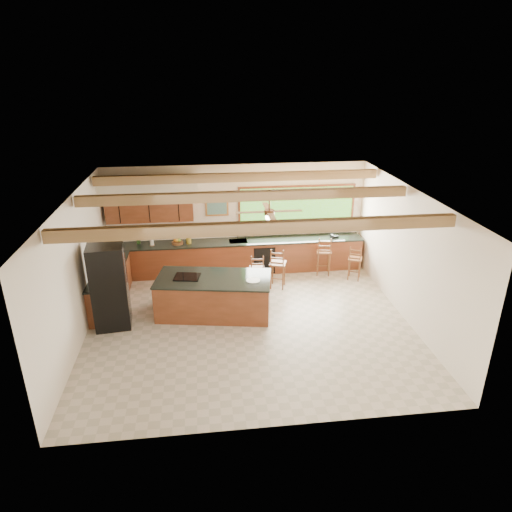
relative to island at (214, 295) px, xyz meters
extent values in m
plane|color=beige|center=(0.77, -0.60, -0.46)|extent=(7.20, 7.20, 0.00)
cube|color=white|center=(0.77, 2.65, 1.04)|extent=(7.20, 0.04, 3.00)
cube|color=white|center=(0.77, -3.85, 1.04)|extent=(7.20, 0.04, 3.00)
cube|color=white|center=(-2.83, -0.60, 1.04)|extent=(0.04, 6.50, 3.00)
cube|color=white|center=(4.37, -0.60, 1.04)|extent=(0.04, 6.50, 3.00)
cube|color=#AA8355|center=(0.77, -0.60, 2.54)|extent=(7.20, 6.50, 0.04)
cube|color=#9B744D|center=(0.77, -2.20, 2.40)|extent=(7.10, 0.15, 0.22)
cube|color=#9B744D|center=(0.77, -0.10, 2.40)|extent=(7.10, 0.15, 0.22)
cube|color=#9B744D|center=(0.77, 1.70, 2.40)|extent=(7.10, 0.15, 0.22)
cube|color=brown|center=(-1.58, 2.46, 1.44)|extent=(2.30, 0.35, 0.70)
cube|color=white|center=(-1.58, 2.39, 2.04)|extent=(2.60, 0.50, 0.48)
cylinder|color=#FFEABF|center=(-2.28, 2.39, 1.81)|extent=(0.10, 0.10, 0.01)
cylinder|color=#FFEABF|center=(-0.88, 2.39, 1.81)|extent=(0.10, 0.10, 0.01)
cube|color=#6CB741|center=(2.47, 2.62, 1.21)|extent=(3.20, 0.04, 1.30)
cube|color=#B97A38|center=(0.22, 2.62, 1.39)|extent=(0.64, 0.03, 0.54)
cube|color=#3D6D58|center=(0.22, 2.60, 1.39)|extent=(0.54, 0.01, 0.44)
cube|color=brown|center=(0.77, 2.31, -0.02)|extent=(7.00, 0.65, 0.88)
cube|color=black|center=(0.77, 2.31, 0.44)|extent=(7.04, 0.69, 0.04)
cube|color=brown|center=(-2.49, 0.75, -0.02)|extent=(0.65, 2.35, 0.88)
cube|color=black|center=(-2.49, 0.75, 0.44)|extent=(0.69, 2.39, 0.04)
cube|color=black|center=(1.47, 1.98, -0.04)|extent=(0.60, 0.02, 0.78)
cube|color=silver|center=(0.77, 2.31, 0.44)|extent=(0.50, 0.38, 0.03)
cylinder|color=silver|center=(0.77, 2.51, 0.61)|extent=(0.03, 0.03, 0.30)
cylinder|color=silver|center=(0.77, 2.41, 0.74)|extent=(0.03, 0.20, 0.03)
cylinder|color=silver|center=(-1.58, 2.26, 0.60)|extent=(0.11, 0.11, 0.28)
cylinder|color=#1F3F19|center=(-1.93, 2.45, 0.57)|extent=(0.06, 0.06, 0.22)
cylinder|color=#1F3F19|center=(-1.98, 2.41, 0.56)|extent=(0.06, 0.06, 0.20)
cube|color=black|center=(3.51, 2.26, 0.51)|extent=(0.23, 0.20, 0.09)
cube|color=brown|center=(0.00, 0.00, -0.02)|extent=(2.76, 1.63, 0.88)
cube|color=black|center=(0.00, 0.00, 0.44)|extent=(2.81, 1.67, 0.04)
cube|color=black|center=(-0.60, 0.11, 0.47)|extent=(0.65, 0.55, 0.02)
cylinder|color=silver|center=(0.89, -0.26, 0.46)|extent=(0.32, 0.32, 0.02)
cube|color=black|center=(-2.28, -0.26, 0.51)|extent=(0.82, 0.81, 1.93)
cube|color=silver|center=(-1.90, -0.26, 0.51)|extent=(0.03, 0.05, 1.78)
cube|color=brown|center=(1.14, 1.00, 0.18)|extent=(0.41, 0.41, 0.04)
cylinder|color=brown|center=(0.99, 0.85, -0.15)|extent=(0.04, 0.04, 0.62)
cylinder|color=brown|center=(1.29, 0.85, -0.15)|extent=(0.04, 0.04, 0.62)
cylinder|color=brown|center=(0.99, 1.15, -0.15)|extent=(0.04, 0.04, 0.62)
cylinder|color=brown|center=(1.29, 1.15, -0.15)|extent=(0.04, 0.04, 0.62)
cube|color=brown|center=(1.71, 1.18, 0.22)|extent=(0.51, 0.51, 0.04)
cylinder|color=brown|center=(1.55, 1.02, -0.13)|extent=(0.04, 0.04, 0.66)
cylinder|color=brown|center=(1.87, 1.02, -0.13)|extent=(0.04, 0.04, 0.66)
cylinder|color=brown|center=(1.55, 1.34, -0.13)|extent=(0.04, 0.04, 0.66)
cylinder|color=brown|center=(1.87, 1.34, -0.13)|extent=(0.04, 0.04, 0.66)
cube|color=brown|center=(3.11, 1.85, 0.22)|extent=(0.47, 0.47, 0.04)
cylinder|color=brown|center=(2.95, 1.69, -0.13)|extent=(0.04, 0.04, 0.66)
cylinder|color=brown|center=(3.27, 1.69, -0.13)|extent=(0.04, 0.04, 0.66)
cylinder|color=brown|center=(2.95, 2.01, -0.13)|extent=(0.04, 0.04, 0.66)
cylinder|color=brown|center=(3.27, 2.01, -0.13)|extent=(0.04, 0.04, 0.66)
cube|color=brown|center=(3.88, 1.43, 0.13)|extent=(0.47, 0.47, 0.04)
cylinder|color=brown|center=(3.75, 1.29, -0.17)|extent=(0.03, 0.03, 0.57)
cylinder|color=brown|center=(4.02, 1.29, -0.17)|extent=(0.03, 0.03, 0.57)
cylinder|color=brown|center=(3.75, 1.57, -0.17)|extent=(0.03, 0.03, 0.57)
cylinder|color=brown|center=(4.02, 1.57, -0.17)|extent=(0.03, 0.03, 0.57)
camera|label=1|loc=(-0.18, -9.55, 4.96)|focal=32.00mm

